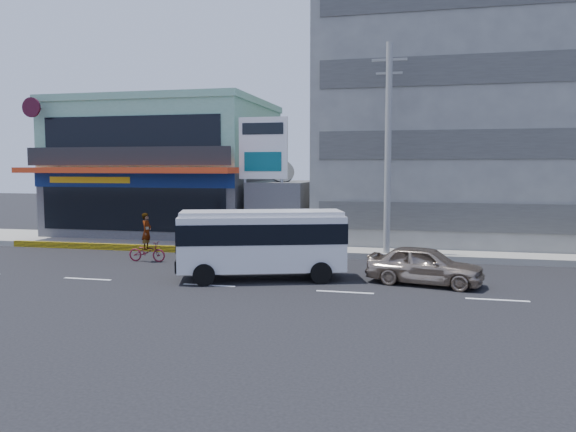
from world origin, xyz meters
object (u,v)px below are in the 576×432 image
object	(u,v)px
shop_building	(170,172)
minibus	(262,239)
concrete_building	(466,120)
motorcycle_rider	(147,246)
satellite_dish	(281,181)
billboard	(263,155)
utility_pole_near	(388,149)
sedan	(425,265)

from	to	relation	value
shop_building	minibus	world-z (taller)	shop_building
shop_building	concrete_building	distance (m)	18.28
shop_building	motorcycle_rider	size ratio (longest dim) A/B	5.55
satellite_dish	minibus	world-z (taller)	satellite_dish
billboard	utility_pole_near	bearing A→B (deg)	-15.48
satellite_dish	billboard	bearing A→B (deg)	-105.52
sedan	minibus	bearing A→B (deg)	106.68
satellite_dish	motorcycle_rider	bearing A→B (deg)	-124.51
billboard	utility_pole_near	distance (m)	6.75
minibus	motorcycle_rider	size ratio (longest dim) A/B	2.98
billboard	concrete_building	bearing A→B (deg)	28.92
minibus	motorcycle_rider	world-z (taller)	minibus
utility_pole_near	minibus	size ratio (longest dim) A/B	1.50
billboard	minibus	bearing A→B (deg)	-74.85
shop_building	concrete_building	size ratio (longest dim) A/B	0.77
shop_building	sedan	world-z (taller)	shop_building
utility_pole_near	sedan	world-z (taller)	utility_pole_near
minibus	motorcycle_rider	distance (m)	6.86
utility_pole_near	concrete_building	bearing A→B (deg)	62.24
concrete_building	utility_pole_near	size ratio (longest dim) A/B	1.60
minibus	concrete_building	bearing A→B (deg)	58.06
sedan	motorcycle_rider	size ratio (longest dim) A/B	1.89
sedan	motorcycle_rider	distance (m)	12.55
minibus	utility_pole_near	bearing A→B (deg)	53.19
sedan	utility_pole_near	bearing A→B (deg)	29.57
billboard	sedan	xyz separation A→B (m)	(8.19, -7.22, -4.21)
concrete_building	sedan	size ratio (longest dim) A/B	3.79
shop_building	satellite_dish	world-z (taller)	shop_building
concrete_building	motorcycle_rider	xyz separation A→B (m)	(-14.65, -10.77, -6.26)
concrete_building	billboard	distance (m)	12.17
concrete_building	satellite_dish	bearing A→B (deg)	-158.20
billboard	sedan	bearing A→B (deg)	-41.39
concrete_building	billboard	bearing A→B (deg)	-151.08
shop_building	billboard	bearing A→B (deg)	-32.32
shop_building	motorcycle_rider	world-z (taller)	shop_building
shop_building	utility_pole_near	distance (m)	15.50
motorcycle_rider	satellite_dish	bearing A→B (deg)	55.49
shop_building	utility_pole_near	world-z (taller)	utility_pole_near
billboard	sedan	size ratio (longest dim) A/B	1.63
utility_pole_near	minibus	world-z (taller)	utility_pole_near
utility_pole_near	sedan	size ratio (longest dim) A/B	2.37
satellite_dish	utility_pole_near	distance (m)	7.17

